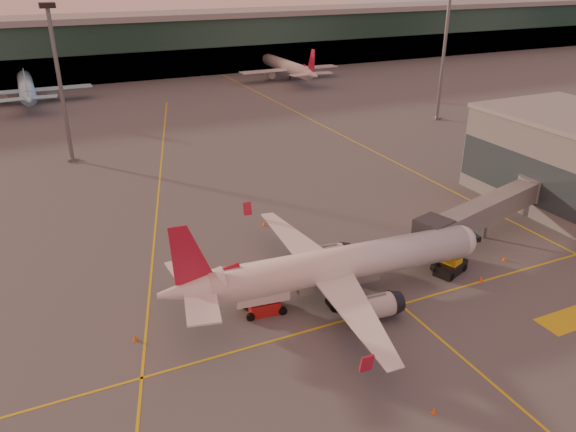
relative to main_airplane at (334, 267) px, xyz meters
name	(u,v)px	position (x,y,z in m)	size (l,w,h in m)	color
ground	(387,346)	(0.34, -9.32, -3.38)	(600.00, 600.00, 0.00)	#4C4F54
taxi_markings	(177,191)	(-6.99, 35.17, -3.38)	(100.12, 173.00, 0.01)	yellow
terminal	(113,47)	(0.34, 132.47, 5.38)	(400.00, 20.00, 17.60)	#19382D
gate_building	(568,158)	(42.27, 8.61, 2.91)	(18.40, 22.40, 12.60)	slate
mast_west_near	(58,73)	(-19.66, 56.68, 11.48)	(2.40, 2.40, 25.60)	slate
mast_east_near	(444,49)	(55.34, 52.68, 11.48)	(2.40, 2.40, 25.60)	slate
main_airplane	(334,267)	(0.00, 0.00, 0.00)	(34.50, 31.11, 10.41)	white
jet_bridge	(493,208)	(24.86, 4.17, 0.25)	(25.24, 9.59, 5.37)	slate
catering_truck	(261,292)	(-7.73, 0.38, -1.07)	(5.46, 2.91, 4.06)	#A51719
pushback_tug	(451,266)	(14.04, -1.38, -2.57)	(4.36, 3.29, 2.00)	black
cone_nose	(505,258)	(21.54, -1.80, -3.12)	(0.43, 0.43, 0.55)	#FF620D
cone_tail	(135,338)	(-19.85, 1.03, -3.10)	(0.45, 0.45, 0.57)	#FF620D
cone_wing_right	(434,410)	(-1.06, -17.64, -3.14)	(0.39, 0.39, 0.49)	#FF620D
cone_wing_left	(265,223)	(0.24, 18.54, -3.08)	(0.49, 0.49, 0.62)	#FF620D
cone_fwd	(481,279)	(15.82, -4.23, -3.08)	(0.49, 0.49, 0.63)	#FF620D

